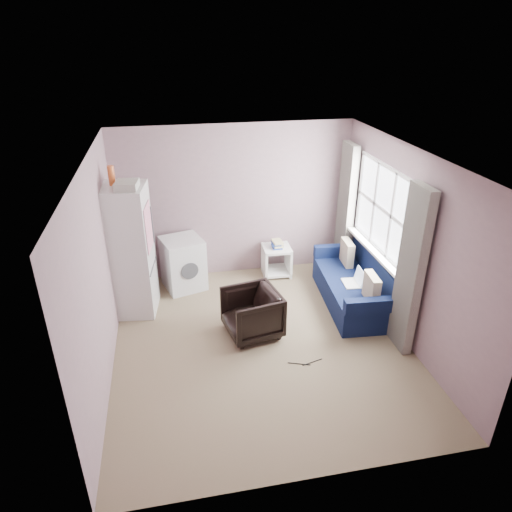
{
  "coord_description": "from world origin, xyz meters",
  "views": [
    {
      "loc": [
        -1.02,
        -4.82,
        3.75
      ],
      "look_at": [
        0.05,
        0.6,
        1.0
      ],
      "focal_mm": 32.0,
      "sensor_mm": 36.0,
      "label": 1
    }
  ],
  "objects_px": {
    "armchair": "(252,311)",
    "side_table": "(276,258)",
    "washing_machine": "(183,262)",
    "fridge": "(128,251)",
    "sofa": "(357,286)"
  },
  "relations": [
    {
      "from": "washing_machine",
      "to": "side_table",
      "type": "distance_m",
      "value": 1.57
    },
    {
      "from": "armchair",
      "to": "side_table",
      "type": "height_order",
      "value": "armchair"
    },
    {
      "from": "fridge",
      "to": "washing_machine",
      "type": "relative_size",
      "value": 2.59
    },
    {
      "from": "armchair",
      "to": "side_table",
      "type": "distance_m",
      "value": 1.75
    },
    {
      "from": "fridge",
      "to": "sofa",
      "type": "bearing_deg",
      "value": -0.6
    },
    {
      "from": "sofa",
      "to": "fridge",
      "type": "bearing_deg",
      "value": 176.11
    },
    {
      "from": "armchair",
      "to": "fridge",
      "type": "bearing_deg",
      "value": -131.51
    },
    {
      "from": "armchair",
      "to": "sofa",
      "type": "xyz_separation_m",
      "value": [
        1.7,
        0.47,
        -0.06
      ]
    },
    {
      "from": "armchair",
      "to": "sofa",
      "type": "relative_size",
      "value": 0.38
    },
    {
      "from": "washing_machine",
      "to": "fridge",
      "type": "bearing_deg",
      "value": -161.75
    },
    {
      "from": "washing_machine",
      "to": "side_table",
      "type": "relative_size",
      "value": 1.34
    },
    {
      "from": "fridge",
      "to": "washing_machine",
      "type": "xyz_separation_m",
      "value": [
        0.76,
        0.53,
        -0.53
      ]
    },
    {
      "from": "armchair",
      "to": "side_table",
      "type": "xyz_separation_m",
      "value": [
        0.72,
        1.59,
        -0.06
      ]
    },
    {
      "from": "sofa",
      "to": "washing_machine",
      "type": "bearing_deg",
      "value": 162.71
    },
    {
      "from": "armchair",
      "to": "washing_machine",
      "type": "relative_size",
      "value": 0.85
    }
  ]
}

